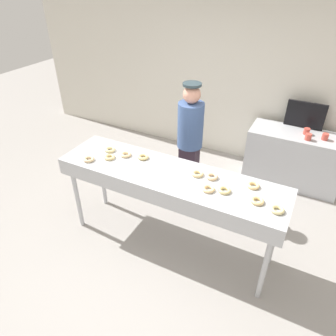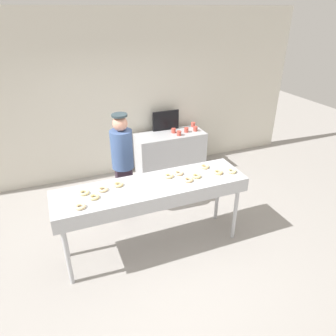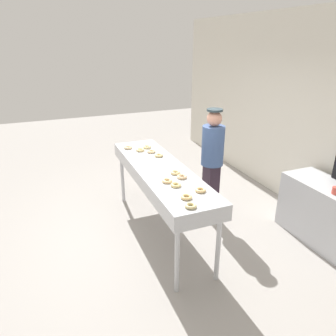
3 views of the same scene
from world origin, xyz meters
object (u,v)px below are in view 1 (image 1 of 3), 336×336
fryer_conveyor (169,181)px  plain_donut_3 (110,157)px  plain_donut_6 (198,174)px  plain_donut_10 (277,210)px  prep_counter (293,158)px  menu_display (305,115)px  plain_donut_0 (143,157)px  plain_donut_5 (89,159)px  plain_donut_7 (253,186)px  plain_donut_11 (208,189)px  plain_donut_1 (257,201)px  paper_cup_3 (308,137)px  plain_donut_2 (110,150)px  paper_cup_4 (325,137)px  plain_donut_9 (224,190)px  plain_donut_8 (212,177)px  plain_donut_4 (126,155)px  paper_cup_2 (307,131)px  worker_baker (190,139)px

fryer_conveyor → plain_donut_3: size_ratio=19.93×
plain_donut_6 → plain_donut_10: (0.86, -0.20, 0.00)m
prep_counter → menu_display: size_ratio=2.50×
plain_donut_0 → plain_donut_10: (1.55, -0.23, 0.00)m
plain_donut_5 → plain_donut_10: 2.08m
plain_donut_7 → plain_donut_11: (-0.38, -0.26, 0.00)m
plain_donut_1 → plain_donut_3: bearing=179.7°
plain_donut_0 → paper_cup_3: 2.40m
prep_counter → plain_donut_6: bearing=-112.7°
plain_donut_7 → paper_cup_3: plain_donut_7 is taller
menu_display → plain_donut_1: bearing=-93.4°
plain_donut_2 → paper_cup_4: bearing=40.0°
plain_donut_2 → plain_donut_7: (1.70, 0.07, 0.00)m
plain_donut_2 → plain_donut_9: same height
fryer_conveyor → plain_donut_1: 0.96m
fryer_conveyor → plain_donut_8: bearing=16.1°
plain_donut_3 → plain_donut_11: bearing=-2.1°
plain_donut_5 → plain_donut_4: bearing=41.5°
plain_donut_4 → paper_cup_4: (2.04, 1.91, -0.16)m
plain_donut_11 → prep_counter: (0.61, 2.13, -0.63)m
plain_donut_3 → plain_donut_4: same height
plain_donut_2 → menu_display: bearing=48.4°
plain_donut_7 → plain_donut_9: size_ratio=1.00×
plain_donut_9 → menu_display: 2.37m
fryer_conveyor → plain_donut_2: size_ratio=19.93×
plain_donut_7 → plain_donut_10: (0.29, -0.26, 0.00)m
plain_donut_10 → paper_cup_2: plain_donut_10 is taller
plain_donut_1 → paper_cup_4: (0.47, 2.06, -0.16)m
plain_donut_8 → paper_cup_2: (0.74, 1.94, -0.16)m
plain_donut_1 → plain_donut_10: size_ratio=1.00×
plain_donut_6 → worker_baker: worker_baker is taller
plain_donut_2 → plain_donut_5: (-0.08, -0.29, 0.00)m
plain_donut_10 → paper_cup_2: bearing=89.2°
plain_donut_4 → menu_display: size_ratio=0.23×
plain_donut_7 → plain_donut_11: size_ratio=1.00×
paper_cup_2 → plain_donut_7: bearing=-99.4°
paper_cup_3 → plain_donut_1: bearing=-97.7°
plain_donut_3 → paper_cup_2: bearing=47.7°
plain_donut_6 → menu_display: (0.81, 2.18, -0.01)m
fryer_conveyor → plain_donut_6: bearing=20.2°
worker_baker → paper_cup_2: (1.33, 1.17, -0.10)m
plain_donut_2 → plain_donut_7: same height
plain_donut_9 → paper_cup_4: size_ratio=1.40×
plain_donut_7 → plain_donut_8: bearing=-174.5°
plain_donut_10 → plain_donut_11: bearing=179.4°
plain_donut_5 → plain_donut_11: same height
paper_cup_4 → plain_donut_3: bearing=-136.7°
paper_cup_2 → plain_donut_3: bearing=-132.3°
plain_donut_9 → prep_counter: 2.22m
worker_baker → paper_cup_3: size_ratio=18.98×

